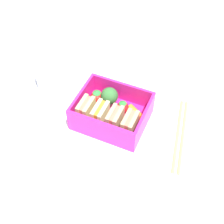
{
  "coord_description": "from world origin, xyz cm",
  "views": [
    {
      "loc": [
        -17.32,
        39.65,
        54.45
      ],
      "look_at": [
        0.0,
        0.0,
        2.7
      ],
      "focal_mm": 50.0,
      "sensor_mm": 36.0,
      "label": 1
    }
  ],
  "objects_px": {
    "sandwich_center": "(100,115)",
    "sandwich_center_right": "(86,110)",
    "sandwich_center_left": "(115,120)",
    "strawberry_far_left": "(97,97)",
    "sandwich_left": "(130,125)",
    "carrot_stick_far_left": "(137,113)",
    "chopstick_pair": "(180,134)",
    "drinking_glass": "(48,75)",
    "broccoli_floret": "(109,96)",
    "strawberry_left": "(123,107)"
  },
  "relations": [
    {
      "from": "strawberry_left",
      "to": "sandwich_center",
      "type": "bearing_deg",
      "value": 54.75
    },
    {
      "from": "broccoli_floret",
      "to": "chopstick_pair",
      "type": "xyz_separation_m",
      "value": [
        -0.17,
        0.01,
        -0.04
      ]
    },
    {
      "from": "chopstick_pair",
      "to": "carrot_stick_far_left",
      "type": "bearing_deg",
      "value": -2.08
    },
    {
      "from": "carrot_stick_far_left",
      "to": "strawberry_far_left",
      "type": "distance_m",
      "value": 0.1
    },
    {
      "from": "strawberry_left",
      "to": "broccoli_floret",
      "type": "height_order",
      "value": "broccoli_floret"
    },
    {
      "from": "sandwich_left",
      "to": "carrot_stick_far_left",
      "type": "bearing_deg",
      "value": -87.52
    },
    {
      "from": "sandwich_left",
      "to": "strawberry_far_left",
      "type": "height_order",
      "value": "sandwich_left"
    },
    {
      "from": "sandwich_center_right",
      "to": "chopstick_pair",
      "type": "distance_m",
      "value": 0.21
    },
    {
      "from": "strawberry_left",
      "to": "sandwich_center_left",
      "type": "bearing_deg",
      "value": 91.35
    },
    {
      "from": "sandwich_center_left",
      "to": "sandwich_center",
      "type": "distance_m",
      "value": 0.03
    },
    {
      "from": "drinking_glass",
      "to": "sandwich_center",
      "type": "bearing_deg",
      "value": 161.77
    },
    {
      "from": "sandwich_center",
      "to": "strawberry_left",
      "type": "bearing_deg",
      "value": -125.25
    },
    {
      "from": "strawberry_far_left",
      "to": "drinking_glass",
      "type": "relative_size",
      "value": 0.38
    },
    {
      "from": "sandwich_center_left",
      "to": "carrot_stick_far_left",
      "type": "xyz_separation_m",
      "value": [
        -0.03,
        -0.05,
        -0.02
      ]
    },
    {
      "from": "sandwich_center_right",
      "to": "broccoli_floret",
      "type": "xyz_separation_m",
      "value": [
        -0.03,
        -0.05,
        0.0
      ]
    },
    {
      "from": "strawberry_far_left",
      "to": "sandwich_center_right",
      "type": "bearing_deg",
      "value": 87.19
    },
    {
      "from": "broccoli_floret",
      "to": "drinking_glass",
      "type": "bearing_deg",
      "value": 0.81
    },
    {
      "from": "broccoli_floret",
      "to": "drinking_glass",
      "type": "relative_size",
      "value": 0.49
    },
    {
      "from": "sandwich_center",
      "to": "strawberry_far_left",
      "type": "height_order",
      "value": "sandwich_center"
    },
    {
      "from": "carrot_stick_far_left",
      "to": "chopstick_pair",
      "type": "bearing_deg",
      "value": 177.92
    },
    {
      "from": "chopstick_pair",
      "to": "drinking_glass",
      "type": "bearing_deg",
      "value": -1.31
    },
    {
      "from": "sandwich_left",
      "to": "sandwich_center",
      "type": "relative_size",
      "value": 1.0
    },
    {
      "from": "strawberry_left",
      "to": "chopstick_pair",
      "type": "distance_m",
      "value": 0.14
    },
    {
      "from": "broccoli_floret",
      "to": "sandwich_center_left",
      "type": "bearing_deg",
      "value": 123.94
    },
    {
      "from": "strawberry_left",
      "to": "drinking_glass",
      "type": "xyz_separation_m",
      "value": [
        0.19,
        -0.01,
        0.02
      ]
    },
    {
      "from": "strawberry_left",
      "to": "chopstick_pair",
      "type": "height_order",
      "value": "strawberry_left"
    },
    {
      "from": "strawberry_far_left",
      "to": "drinking_glass",
      "type": "height_order",
      "value": "drinking_glass"
    },
    {
      "from": "sandwich_left",
      "to": "broccoli_floret",
      "type": "distance_m",
      "value": 0.09
    },
    {
      "from": "strawberry_far_left",
      "to": "drinking_glass",
      "type": "distance_m",
      "value": 0.13
    },
    {
      "from": "sandwich_center",
      "to": "strawberry_left",
      "type": "xyz_separation_m",
      "value": [
        -0.03,
        -0.05,
        -0.01
      ]
    },
    {
      "from": "sandwich_center_right",
      "to": "drinking_glass",
      "type": "xyz_separation_m",
      "value": [
        0.12,
        -0.05,
        0.01
      ]
    },
    {
      "from": "sandwich_center_right",
      "to": "strawberry_left",
      "type": "distance_m",
      "value": 0.08
    },
    {
      "from": "strawberry_far_left",
      "to": "chopstick_pair",
      "type": "bearing_deg",
      "value": 178.68
    },
    {
      "from": "carrot_stick_far_left",
      "to": "sandwich_center",
      "type": "bearing_deg",
      "value": 36.25
    },
    {
      "from": "carrot_stick_far_left",
      "to": "drinking_glass",
      "type": "distance_m",
      "value": 0.22
    },
    {
      "from": "sandwich_center_right",
      "to": "strawberry_far_left",
      "type": "bearing_deg",
      "value": -92.81
    },
    {
      "from": "sandwich_center_right",
      "to": "strawberry_left",
      "type": "bearing_deg",
      "value": -145.17
    },
    {
      "from": "sandwich_center_left",
      "to": "drinking_glass",
      "type": "relative_size",
      "value": 0.49
    },
    {
      "from": "chopstick_pair",
      "to": "drinking_glass",
      "type": "xyz_separation_m",
      "value": [
        0.32,
        -0.01,
        0.05
      ]
    },
    {
      "from": "sandwich_center_left",
      "to": "strawberry_far_left",
      "type": "relative_size",
      "value": 1.3
    },
    {
      "from": "strawberry_left",
      "to": "strawberry_far_left",
      "type": "height_order",
      "value": "strawberry_far_left"
    },
    {
      "from": "sandwich_center_right",
      "to": "drinking_glass",
      "type": "height_order",
      "value": "drinking_glass"
    },
    {
      "from": "sandwich_center",
      "to": "strawberry_left",
      "type": "distance_m",
      "value": 0.06
    },
    {
      "from": "sandwich_center",
      "to": "sandwich_center_right",
      "type": "bearing_deg",
      "value": 0.0
    },
    {
      "from": "sandwich_center_left",
      "to": "sandwich_center",
      "type": "xyz_separation_m",
      "value": [
        0.03,
        0.0,
        0.0
      ]
    },
    {
      "from": "broccoli_floret",
      "to": "sandwich_center",
      "type": "bearing_deg",
      "value": 92.63
    },
    {
      "from": "sandwich_center",
      "to": "broccoli_floret",
      "type": "distance_m",
      "value": 0.05
    },
    {
      "from": "sandwich_center",
      "to": "sandwich_left",
      "type": "bearing_deg",
      "value": 180.0
    },
    {
      "from": "sandwich_left",
      "to": "strawberry_left",
      "type": "height_order",
      "value": "sandwich_left"
    },
    {
      "from": "sandwich_center",
      "to": "sandwich_center_right",
      "type": "height_order",
      "value": "same"
    }
  ]
}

